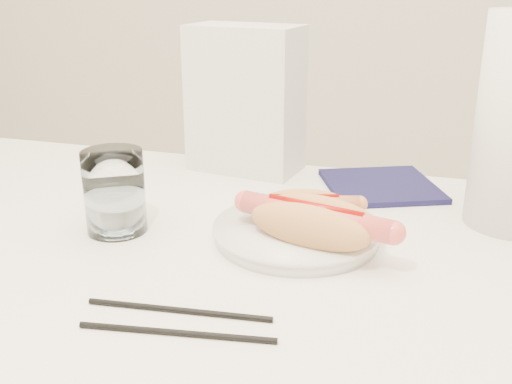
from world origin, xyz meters
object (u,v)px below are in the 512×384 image
(hotdog_left, at_px, (303,208))
(plate, at_px, (296,234))
(hotdog_right, at_px, (315,222))
(table, at_px, (192,294))
(water_glass, at_px, (114,192))
(napkin_box, at_px, (245,100))

(hotdog_left, bearing_deg, plate, -111.70)
(hotdog_left, bearing_deg, hotdog_right, -80.90)
(plate, bearing_deg, table, -147.41)
(water_glass, bearing_deg, plate, 9.18)
(water_glass, height_order, napkin_box, napkin_box)
(plate, height_order, water_glass, water_glass)
(plate, height_order, napkin_box, napkin_box)
(napkin_box, bearing_deg, plate, -51.71)
(table, bearing_deg, plate, 32.59)
(plate, xyz_separation_m, napkin_box, (-0.16, 0.27, 0.12))
(table, height_order, hotdog_left, hotdog_left)
(table, xyz_separation_m, hotdog_left, (0.12, 0.10, 0.10))
(hotdog_right, xyz_separation_m, napkin_box, (-0.19, 0.31, 0.08))
(table, relative_size, hotdog_right, 5.96)
(hotdog_right, bearing_deg, water_glass, -165.60)
(hotdog_left, height_order, hotdog_right, hotdog_right)
(plate, bearing_deg, napkin_box, 119.93)
(plate, distance_m, hotdog_left, 0.04)
(table, bearing_deg, hotdog_left, 39.79)
(hotdog_left, bearing_deg, water_glass, 179.07)
(napkin_box, bearing_deg, table, -75.60)
(plate, height_order, hotdog_right, hotdog_right)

